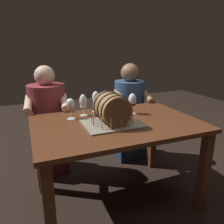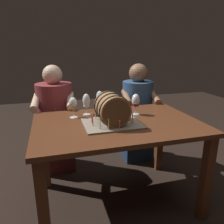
{
  "view_description": "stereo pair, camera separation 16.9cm",
  "coord_description": "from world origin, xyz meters",
  "px_view_note": "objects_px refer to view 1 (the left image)",
  "views": [
    {
      "loc": [
        -0.66,
        -1.54,
        1.33
      ],
      "look_at": [
        -0.06,
        -0.04,
        0.85
      ],
      "focal_mm": 35.02,
      "sensor_mm": 36.0,
      "label": 1
    },
    {
      "loc": [
        -0.5,
        -1.6,
        1.33
      ],
      "look_at": [
        -0.06,
        -0.04,
        0.85
      ],
      "focal_mm": 35.02,
      "sensor_mm": 36.0,
      "label": 2
    }
  ],
  "objects_px": {
    "wine_glass_red": "(132,101)",
    "person_seated_right": "(129,115)",
    "barrel_cake": "(112,110)",
    "wine_glass_empty": "(96,98)",
    "dining_table": "(117,134)",
    "wine_glass_rose": "(109,98)",
    "wine_glass_white": "(83,102)",
    "person_seated_left": "(49,124)",
    "wine_glass_amber": "(70,105)"
  },
  "relations": [
    {
      "from": "wine_glass_red",
      "to": "person_seated_right",
      "type": "relative_size",
      "value": 0.16
    },
    {
      "from": "barrel_cake",
      "to": "wine_glass_empty",
      "type": "distance_m",
      "value": 0.38
    },
    {
      "from": "dining_table",
      "to": "wine_glass_rose",
      "type": "bearing_deg",
      "value": 80.91
    },
    {
      "from": "wine_glass_white",
      "to": "wine_glass_red",
      "type": "bearing_deg",
      "value": -15.06
    },
    {
      "from": "wine_glass_red",
      "to": "person_seated_left",
      "type": "distance_m",
      "value": 0.94
    },
    {
      "from": "barrel_cake",
      "to": "wine_glass_red",
      "type": "bearing_deg",
      "value": 34.96
    },
    {
      "from": "wine_glass_empty",
      "to": "person_seated_left",
      "type": "distance_m",
      "value": 0.64
    },
    {
      "from": "wine_glass_empty",
      "to": "wine_glass_red",
      "type": "bearing_deg",
      "value": -34.36
    },
    {
      "from": "barrel_cake",
      "to": "person_seated_left",
      "type": "distance_m",
      "value": 0.92
    },
    {
      "from": "wine_glass_amber",
      "to": "person_seated_right",
      "type": "relative_size",
      "value": 0.15
    },
    {
      "from": "wine_glass_rose",
      "to": "person_seated_left",
      "type": "distance_m",
      "value": 0.74
    },
    {
      "from": "wine_glass_rose",
      "to": "wine_glass_amber",
      "type": "height_order",
      "value": "wine_glass_rose"
    },
    {
      "from": "person_seated_left",
      "to": "wine_glass_empty",
      "type": "bearing_deg",
      "value": -42.39
    },
    {
      "from": "wine_glass_rose",
      "to": "wine_glass_amber",
      "type": "xyz_separation_m",
      "value": [
        -0.38,
        -0.1,
        -0.01
      ]
    },
    {
      "from": "wine_glass_white",
      "to": "dining_table",
      "type": "bearing_deg",
      "value": -52.33
    },
    {
      "from": "wine_glass_rose",
      "to": "person_seated_right",
      "type": "xyz_separation_m",
      "value": [
        0.42,
        0.41,
        -0.34
      ]
    },
    {
      "from": "wine_glass_amber",
      "to": "wine_glass_empty",
      "type": "relative_size",
      "value": 0.92
    },
    {
      "from": "person_seated_left",
      "to": "person_seated_right",
      "type": "bearing_deg",
      "value": -0.01
    },
    {
      "from": "barrel_cake",
      "to": "wine_glass_rose",
      "type": "distance_m",
      "value": 0.36
    },
    {
      "from": "wine_glass_rose",
      "to": "person_seated_right",
      "type": "bearing_deg",
      "value": 44.06
    },
    {
      "from": "dining_table",
      "to": "wine_glass_empty",
      "type": "bearing_deg",
      "value": 100.69
    },
    {
      "from": "wine_glass_rose",
      "to": "person_seated_right",
      "type": "relative_size",
      "value": 0.16
    },
    {
      "from": "wine_glass_white",
      "to": "person_seated_right",
      "type": "height_order",
      "value": "person_seated_right"
    },
    {
      "from": "wine_glass_red",
      "to": "wine_glass_amber",
      "type": "height_order",
      "value": "wine_glass_red"
    },
    {
      "from": "wine_glass_amber",
      "to": "wine_glass_empty",
      "type": "distance_m",
      "value": 0.3
    },
    {
      "from": "wine_glass_rose",
      "to": "wine_glass_empty",
      "type": "bearing_deg",
      "value": 162.02
    },
    {
      "from": "wine_glass_white",
      "to": "person_seated_left",
      "type": "xyz_separation_m",
      "value": [
        -0.27,
        0.45,
        -0.32
      ]
    },
    {
      "from": "wine_glass_red",
      "to": "wine_glass_white",
      "type": "bearing_deg",
      "value": 164.94
    },
    {
      "from": "dining_table",
      "to": "wine_glass_amber",
      "type": "height_order",
      "value": "wine_glass_amber"
    },
    {
      "from": "dining_table",
      "to": "wine_glass_white",
      "type": "relative_size",
      "value": 6.95
    },
    {
      "from": "person_seated_left",
      "to": "person_seated_right",
      "type": "relative_size",
      "value": 1.01
    },
    {
      "from": "wine_glass_white",
      "to": "wine_glass_amber",
      "type": "bearing_deg",
      "value": -155.69
    },
    {
      "from": "dining_table",
      "to": "barrel_cake",
      "type": "height_order",
      "value": "barrel_cake"
    },
    {
      "from": "barrel_cake",
      "to": "wine_glass_amber",
      "type": "distance_m",
      "value": 0.37
    },
    {
      "from": "barrel_cake",
      "to": "wine_glass_empty",
      "type": "height_order",
      "value": "barrel_cake"
    },
    {
      "from": "wine_glass_white",
      "to": "wine_glass_rose",
      "type": "bearing_deg",
      "value": 9.45
    },
    {
      "from": "wine_glass_amber",
      "to": "person_seated_right",
      "type": "xyz_separation_m",
      "value": [
        0.8,
        0.51,
        -0.33
      ]
    },
    {
      "from": "wine_glass_empty",
      "to": "person_seated_left",
      "type": "bearing_deg",
      "value": 137.61
    },
    {
      "from": "wine_glass_white",
      "to": "person_seated_left",
      "type": "bearing_deg",
      "value": 120.6
    },
    {
      "from": "wine_glass_red",
      "to": "person_seated_left",
      "type": "relative_size",
      "value": 0.16
    },
    {
      "from": "wine_glass_amber",
      "to": "wine_glass_rose",
      "type": "bearing_deg",
      "value": 14.55
    },
    {
      "from": "dining_table",
      "to": "wine_glass_white",
      "type": "xyz_separation_m",
      "value": [
        -0.2,
        0.27,
        0.23
      ]
    },
    {
      "from": "dining_table",
      "to": "wine_glass_white",
      "type": "distance_m",
      "value": 0.41
    },
    {
      "from": "wine_glass_white",
      "to": "person_seated_right",
      "type": "relative_size",
      "value": 0.17
    },
    {
      "from": "wine_glass_empty",
      "to": "barrel_cake",
      "type": "bearing_deg",
      "value": -88.69
    },
    {
      "from": "person_seated_left",
      "to": "person_seated_right",
      "type": "height_order",
      "value": "person_seated_left"
    },
    {
      "from": "barrel_cake",
      "to": "person_seated_left",
      "type": "relative_size",
      "value": 0.38
    },
    {
      "from": "dining_table",
      "to": "barrel_cake",
      "type": "xyz_separation_m",
      "value": [
        -0.06,
        -0.04,
        0.23
      ]
    },
    {
      "from": "wine_glass_white",
      "to": "wine_glass_empty",
      "type": "height_order",
      "value": "wine_glass_empty"
    },
    {
      "from": "wine_glass_red",
      "to": "wine_glass_amber",
      "type": "bearing_deg",
      "value": 173.93
    }
  ]
}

